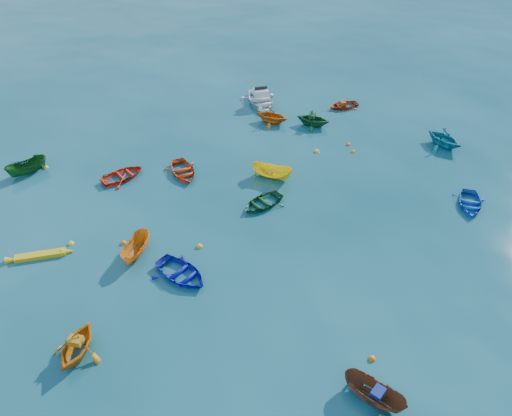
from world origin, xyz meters
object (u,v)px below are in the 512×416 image
object	(u,v)px
motorboat_white	(261,104)
dinghy_blue_sw	(182,276)
dinghy_blue_se	(469,206)
kayak_yellow	(41,257)

from	to	relation	value
motorboat_white	dinghy_blue_sw	bearing A→B (deg)	-115.29
dinghy_blue_se	kayak_yellow	world-z (taller)	dinghy_blue_se
dinghy_blue_se	motorboat_white	size ratio (longest dim) A/B	0.67
kayak_yellow	motorboat_white	xyz separation A→B (m)	(18.90, 14.55, 0.00)
dinghy_blue_sw	kayak_yellow	bearing A→B (deg)	118.83
dinghy_blue_se	kayak_yellow	bearing A→B (deg)	-154.20
dinghy_blue_sw	dinghy_blue_se	xyz separation A→B (m)	(19.45, 0.09, 0.00)
kayak_yellow	motorboat_white	distance (m)	23.85
dinghy_blue_sw	motorboat_white	distance (m)	22.04
dinghy_blue_se	kayak_yellow	xyz separation A→B (m)	(-26.89, 4.19, 0.00)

